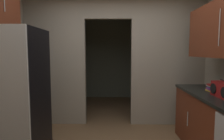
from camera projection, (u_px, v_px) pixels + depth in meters
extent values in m
cube|color=#ADA899|center=(56.00, 56.00, 3.94)|extent=(1.20, 0.12, 2.79)
cube|color=#ADA899|center=(167.00, 56.00, 3.91)|extent=(1.45, 0.12, 2.79)
cube|color=#ADA899|center=(108.00, 2.00, 3.83)|extent=(0.93, 0.12, 0.66)
cube|color=gray|center=(115.00, 54.00, 6.29)|extent=(3.58, 0.10, 2.79)
cube|color=gray|center=(48.00, 55.00, 5.13)|extent=(0.10, 2.37, 2.79)
cube|color=gray|center=(181.00, 55.00, 5.08)|extent=(0.10, 2.37, 2.79)
cube|color=black|center=(10.00, 97.00, 2.55)|extent=(0.82, 0.73, 1.78)
cylinder|color=#B7BABC|center=(187.00, 119.00, 2.94)|extent=(0.01, 0.01, 0.22)
cylinder|color=#B7BABC|center=(219.00, 28.00, 2.34)|extent=(0.01, 0.01, 0.44)
cylinder|color=black|center=(224.00, 93.00, 2.33)|extent=(0.01, 0.14, 0.14)
cylinder|color=black|center=(213.00, 88.00, 2.59)|extent=(0.01, 0.14, 0.14)
cube|color=gold|center=(211.00, 90.00, 2.88)|extent=(0.14, 0.14, 0.02)
cube|color=#8C3893|center=(211.00, 89.00, 2.88)|extent=(0.13, 0.15, 0.03)
cube|color=#2D609E|center=(212.00, 87.00, 2.88)|extent=(0.10, 0.12, 0.02)
cube|color=beige|center=(212.00, 86.00, 2.88)|extent=(0.12, 0.16, 0.02)
cube|color=red|center=(212.00, 85.00, 2.87)|extent=(0.14, 0.13, 0.02)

